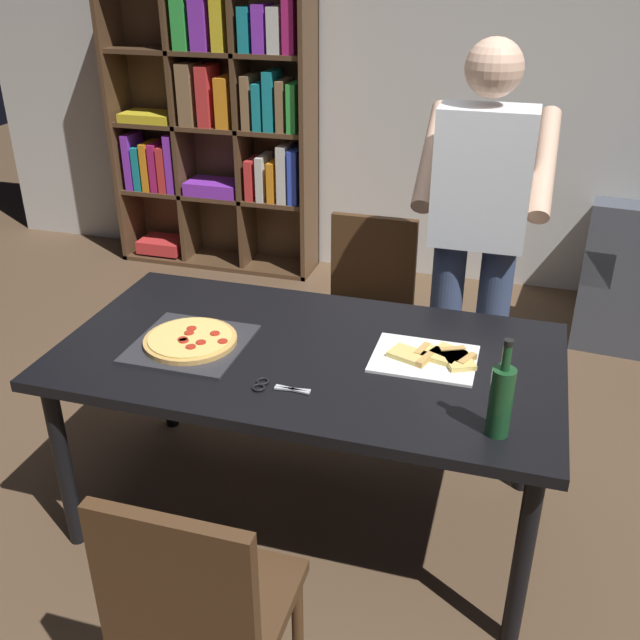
% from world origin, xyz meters
% --- Properties ---
extents(ground_plane, '(12.00, 12.00, 0.00)m').
position_xyz_m(ground_plane, '(0.00, 0.00, 0.00)').
color(ground_plane, brown).
extents(back_wall, '(6.40, 0.10, 2.80)m').
position_xyz_m(back_wall, '(0.00, 2.60, 1.40)').
color(back_wall, silver).
rests_on(back_wall, ground_plane).
extents(dining_table, '(1.78, 0.96, 0.75)m').
position_xyz_m(dining_table, '(0.00, 0.00, 0.68)').
color(dining_table, black).
rests_on(dining_table, ground_plane).
extents(chair_near_camera, '(0.42, 0.42, 0.90)m').
position_xyz_m(chair_near_camera, '(-0.00, -0.97, 0.51)').
color(chair_near_camera, '#472D19').
rests_on(chair_near_camera, ground_plane).
extents(chair_far_side, '(0.42, 0.42, 0.90)m').
position_xyz_m(chair_far_side, '(0.00, 0.97, 0.51)').
color(chair_far_side, '#472D19').
rests_on(chair_far_side, ground_plane).
extents(bookshelf, '(1.40, 0.35, 1.95)m').
position_xyz_m(bookshelf, '(-1.38, 2.38, 1.01)').
color(bookshelf, '#513823').
rests_on(bookshelf, ground_plane).
extents(person_serving_pizza, '(0.55, 0.54, 1.75)m').
position_xyz_m(person_serving_pizza, '(0.50, 0.75, 1.00)').
color(person_serving_pizza, '#38476B').
rests_on(person_serving_pizza, ground_plane).
extents(pepperoni_pizza_on_tray, '(0.40, 0.40, 0.04)m').
position_xyz_m(pepperoni_pizza_on_tray, '(-0.42, -0.08, 0.77)').
color(pepperoni_pizza_on_tray, '#2D2D33').
rests_on(pepperoni_pizza_on_tray, dining_table).
extents(pizza_slices_on_towel, '(0.37, 0.28, 0.03)m').
position_xyz_m(pizza_slices_on_towel, '(0.44, 0.06, 0.76)').
color(pizza_slices_on_towel, white).
rests_on(pizza_slices_on_towel, dining_table).
extents(wine_bottle, '(0.07, 0.07, 0.32)m').
position_xyz_m(wine_bottle, '(0.68, -0.32, 0.87)').
color(wine_bottle, '#194723').
rests_on(wine_bottle, dining_table).
extents(kitchen_scissors, '(0.19, 0.08, 0.01)m').
position_xyz_m(kitchen_scissors, '(-0.04, -0.27, 0.76)').
color(kitchen_scissors, silver).
rests_on(kitchen_scissors, dining_table).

